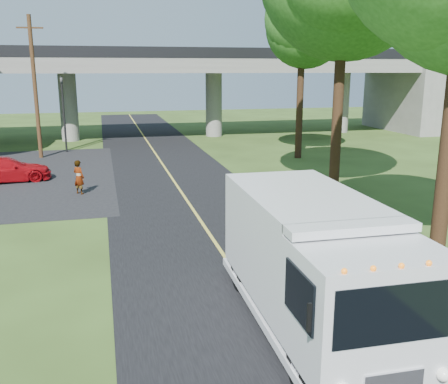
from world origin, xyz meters
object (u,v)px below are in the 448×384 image
object	(u,v)px
utility_pole	(35,87)
pedestrian	(79,177)
red_sedan	(5,169)
traffic_signal	(63,106)
tree_right_far	(307,26)
step_van	(314,260)

from	to	relation	value
utility_pole	pedestrian	world-z (taller)	utility_pole
utility_pole	red_sedan	xyz separation A→B (m)	(-0.98, -7.14, -3.95)
traffic_signal	tree_right_far	size ratio (longest dim) A/B	0.47
traffic_signal	utility_pole	xyz separation A→B (m)	(-1.50, -2.00, 1.40)
traffic_signal	utility_pole	world-z (taller)	utility_pole
utility_pole	tree_right_far	xyz separation A→B (m)	(16.71, -4.16, 3.71)
utility_pole	pedestrian	xyz separation A→B (m)	(2.83, -10.81, -3.78)
traffic_signal	step_van	world-z (taller)	traffic_signal
traffic_signal	tree_right_far	bearing A→B (deg)	-22.07
step_van	pedestrian	size ratio (longest dim) A/B	4.37
tree_right_far	pedestrian	distance (m)	17.11
tree_right_far	step_van	bearing A→B (deg)	-111.85
step_van	pedestrian	world-z (taller)	step_van
tree_right_far	utility_pole	bearing A→B (deg)	166.00
red_sedan	pedestrian	world-z (taller)	pedestrian
utility_pole	red_sedan	size ratio (longest dim) A/B	2.01
red_sedan	tree_right_far	bearing A→B (deg)	-89.22
step_van	red_sedan	distance (m)	20.08
red_sedan	traffic_signal	bearing A→B (deg)	-23.94
utility_pole	tree_right_far	bearing A→B (deg)	-14.00
tree_right_far	step_van	xyz separation A→B (m)	(-8.30, -20.70, -6.69)
utility_pole	step_van	world-z (taller)	utility_pole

